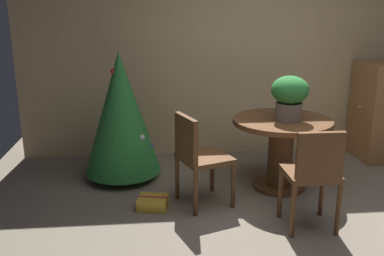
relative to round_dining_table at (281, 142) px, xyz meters
name	(u,v)px	position (x,y,z in m)	size (l,w,h in m)	color
ground_plane	(307,229)	(-0.02, -0.94, -0.51)	(6.60, 6.60, 0.00)	#756B5B
back_wall_panel	(254,55)	(-0.02, 1.26, 0.79)	(6.00, 0.10, 2.60)	tan
round_dining_table	(281,142)	(0.00, 0.00, 0.00)	(1.04, 1.04, 0.77)	brown
flower_vase	(290,95)	(0.05, -0.05, 0.52)	(0.38, 0.38, 0.46)	#665B51
wooden_chair_left	(198,154)	(-0.93, -0.34, 0.01)	(0.58, 0.60, 0.92)	brown
wooden_chair_near	(314,172)	(0.00, -0.94, 0.03)	(0.44, 0.41, 0.93)	brown
holiday_tree	(121,113)	(-1.70, 0.44, 0.25)	(0.86, 0.86, 1.44)	brown
gift_box_gold	(153,203)	(-1.37, -0.39, -0.45)	(0.33, 0.28, 0.12)	gold
wooden_cabinet	(379,111)	(1.51, 0.81, 0.10)	(0.51, 0.65, 1.24)	#9E6B3D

